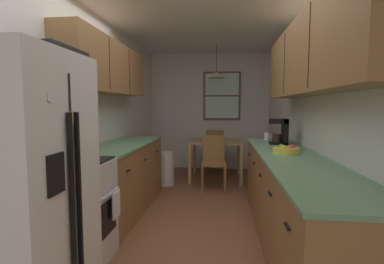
{
  "coord_description": "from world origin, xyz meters",
  "views": [
    {
      "loc": [
        0.32,
        -2.81,
        1.38
      ],
      "look_at": [
        -0.13,
        1.26,
        1.02
      ],
      "focal_mm": 26.96,
      "sensor_mm": 36.0,
      "label": 1
    }
  ],
  "objects_px": {
    "microwave_over_range": "(52,68)",
    "fruit_bowl": "(286,150)",
    "trash_bin": "(165,168)",
    "coffee_maker": "(281,131)",
    "dining_chair_near": "(214,160)",
    "refrigerator": "(16,194)",
    "dining_chair_far": "(215,149)",
    "dining_table": "(216,146)",
    "stove_range": "(70,212)",
    "mug_by_coffeemaker": "(267,136)",
    "table_serving_bowl": "(211,139)",
    "storage_canister": "(94,146)"
  },
  "relations": [
    {
      "from": "microwave_over_range",
      "to": "fruit_bowl",
      "type": "height_order",
      "value": "microwave_over_range"
    },
    {
      "from": "trash_bin",
      "to": "coffee_maker",
      "type": "height_order",
      "value": "coffee_maker"
    },
    {
      "from": "coffee_maker",
      "to": "fruit_bowl",
      "type": "bearing_deg",
      "value": -96.78
    },
    {
      "from": "microwave_over_range",
      "to": "dining_chair_near",
      "type": "height_order",
      "value": "microwave_over_range"
    },
    {
      "from": "refrigerator",
      "to": "coffee_maker",
      "type": "xyz_separation_m",
      "value": [
        1.99,
        2.21,
        0.22
      ]
    },
    {
      "from": "dining_chair_near",
      "to": "dining_chair_far",
      "type": "xyz_separation_m",
      "value": [
        -0.02,
        1.3,
        0.0
      ]
    },
    {
      "from": "refrigerator",
      "to": "microwave_over_range",
      "type": "bearing_deg",
      "value": 103.8
    },
    {
      "from": "dining_table",
      "to": "trash_bin",
      "type": "distance_m",
      "value": 1.05
    },
    {
      "from": "stove_range",
      "to": "dining_chair_near",
      "type": "relative_size",
      "value": 1.22
    },
    {
      "from": "refrigerator",
      "to": "fruit_bowl",
      "type": "relative_size",
      "value": 6.25
    },
    {
      "from": "microwave_over_range",
      "to": "mug_by_coffeemaker",
      "type": "relative_size",
      "value": 5.38
    },
    {
      "from": "microwave_over_range",
      "to": "table_serving_bowl",
      "type": "height_order",
      "value": "microwave_over_range"
    },
    {
      "from": "coffee_maker",
      "to": "table_serving_bowl",
      "type": "bearing_deg",
      "value": 122.21
    },
    {
      "from": "table_serving_bowl",
      "to": "storage_canister",
      "type": "bearing_deg",
      "value": -113.38
    },
    {
      "from": "dining_table",
      "to": "storage_canister",
      "type": "height_order",
      "value": "storage_canister"
    },
    {
      "from": "microwave_over_range",
      "to": "trash_bin",
      "type": "relative_size",
      "value": 1.02
    },
    {
      "from": "dining_chair_far",
      "to": "dining_table",
      "type": "bearing_deg",
      "value": -86.68
    },
    {
      "from": "microwave_over_range",
      "to": "fruit_bowl",
      "type": "relative_size",
      "value": 2.18
    },
    {
      "from": "trash_bin",
      "to": "fruit_bowl",
      "type": "bearing_deg",
      "value": -48.81
    },
    {
      "from": "microwave_over_range",
      "to": "dining_chair_far",
      "type": "distance_m",
      "value": 4.14
    },
    {
      "from": "refrigerator",
      "to": "trash_bin",
      "type": "xyz_separation_m",
      "value": [
        0.23,
        3.36,
        -0.56
      ]
    },
    {
      "from": "coffee_maker",
      "to": "table_serving_bowl",
      "type": "distance_m",
      "value": 1.83
    },
    {
      "from": "refrigerator",
      "to": "coffee_maker",
      "type": "bearing_deg",
      "value": 48.07
    },
    {
      "from": "trash_bin",
      "to": "dining_table",
      "type": "bearing_deg",
      "value": 27.58
    },
    {
      "from": "mug_by_coffeemaker",
      "to": "table_serving_bowl",
      "type": "height_order",
      "value": "mug_by_coffeemaker"
    },
    {
      "from": "dining_chair_near",
      "to": "table_serving_bowl",
      "type": "bearing_deg",
      "value": 96.37
    },
    {
      "from": "stove_range",
      "to": "trash_bin",
      "type": "height_order",
      "value": "stove_range"
    },
    {
      "from": "trash_bin",
      "to": "storage_canister",
      "type": "height_order",
      "value": "storage_canister"
    },
    {
      "from": "storage_canister",
      "to": "microwave_over_range",
      "type": "bearing_deg",
      "value": -102.25
    },
    {
      "from": "fruit_bowl",
      "to": "dining_chair_near",
      "type": "bearing_deg",
      "value": 115.24
    },
    {
      "from": "microwave_over_range",
      "to": "table_serving_bowl",
      "type": "relative_size",
      "value": 3.55
    },
    {
      "from": "table_serving_bowl",
      "to": "refrigerator",
      "type": "bearing_deg",
      "value": -105.38
    },
    {
      "from": "dining_chair_near",
      "to": "table_serving_bowl",
      "type": "height_order",
      "value": "dining_chair_near"
    },
    {
      "from": "dining_chair_far",
      "to": "stove_range",
      "type": "bearing_deg",
      "value": -106.81
    },
    {
      "from": "storage_canister",
      "to": "fruit_bowl",
      "type": "relative_size",
      "value": 0.59
    },
    {
      "from": "stove_range",
      "to": "table_serving_bowl",
      "type": "distance_m",
      "value": 3.23
    },
    {
      "from": "mug_by_coffeemaker",
      "to": "fruit_bowl",
      "type": "bearing_deg",
      "value": -89.09
    },
    {
      "from": "dining_chair_near",
      "to": "coffee_maker",
      "type": "height_order",
      "value": "coffee_maker"
    },
    {
      "from": "fruit_bowl",
      "to": "coffee_maker",
      "type": "bearing_deg",
      "value": 83.22
    },
    {
      "from": "dining_table",
      "to": "mug_by_coffeemaker",
      "type": "relative_size",
      "value": 8.61
    },
    {
      "from": "dining_table",
      "to": "fruit_bowl",
      "type": "distance_m",
      "value": 2.51
    },
    {
      "from": "storage_canister",
      "to": "table_serving_bowl",
      "type": "distance_m",
      "value": 2.76
    },
    {
      "from": "fruit_bowl",
      "to": "refrigerator",
      "type": "bearing_deg",
      "value": -142.52
    },
    {
      "from": "dining_chair_near",
      "to": "mug_by_coffeemaker",
      "type": "distance_m",
      "value": 1.04
    },
    {
      "from": "dining_chair_near",
      "to": "storage_canister",
      "type": "distance_m",
      "value": 2.33
    },
    {
      "from": "refrigerator",
      "to": "fruit_bowl",
      "type": "distance_m",
      "value": 2.39
    },
    {
      "from": "mug_by_coffeemaker",
      "to": "fruit_bowl",
      "type": "height_order",
      "value": "mug_by_coffeemaker"
    },
    {
      "from": "dining_table",
      "to": "dining_chair_far",
      "type": "bearing_deg",
      "value": 93.32
    },
    {
      "from": "microwave_over_range",
      "to": "refrigerator",
      "type": "bearing_deg",
      "value": -76.2
    },
    {
      "from": "trash_bin",
      "to": "fruit_bowl",
      "type": "height_order",
      "value": "fruit_bowl"
    }
  ]
}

